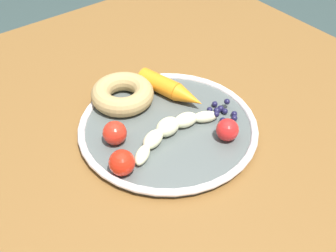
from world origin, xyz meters
TOP-DOWN VIEW (x-y plane):
  - dining_table at (0.00, 0.00)m, footprint 0.94×0.90m
  - plate at (-0.02, 0.03)m, footprint 0.30×0.30m
  - banana at (-0.04, 0.05)m, footprint 0.06×0.18m
  - carrot_orange at (0.04, -0.02)m, footprint 0.14×0.06m
  - donut at (0.08, 0.06)m, footprint 0.16×0.16m
  - blueberry_pile at (-0.05, -0.06)m, footprint 0.06×0.05m
  - tomato_near at (-0.06, 0.15)m, footprint 0.04×0.04m
  - tomato_mid at (-0.10, -0.02)m, footprint 0.04×0.04m
  - tomato_far at (0.00, 0.12)m, footprint 0.04×0.04m

SIDE VIEW (x-z plane):
  - dining_table at x=0.00m, z-range 0.26..0.96m
  - plate at x=-0.02m, z-range 0.70..0.72m
  - blueberry_pile at x=-0.05m, z-range 0.71..0.73m
  - banana at x=-0.04m, z-range 0.71..0.74m
  - carrot_orange at x=0.04m, z-range 0.71..0.75m
  - donut at x=0.08m, z-range 0.71..0.75m
  - tomato_mid at x=-0.10m, z-range 0.71..0.75m
  - tomato_far at x=0.00m, z-range 0.71..0.75m
  - tomato_near at x=-0.06m, z-range 0.71..0.75m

